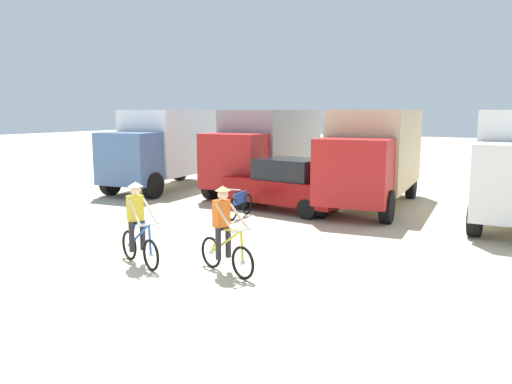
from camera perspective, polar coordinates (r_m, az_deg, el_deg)
The scene contains 8 objects.
ground_plane at distance 12.30m, azimuth -9.06°, elevation -7.12°, with size 120.00×120.00×0.00m, color beige.
box_truck_avon_van at distance 23.29m, azimuth -9.18°, elevation 5.03°, with size 3.06×6.96×3.35m.
box_truck_grey_hauler at distance 21.98m, azimuth 1.15°, elevation 4.92°, with size 2.87×6.91×3.35m.
box_truck_tan_camper at distance 18.96m, azimuth 12.43°, elevation 4.11°, with size 3.13×6.98×3.35m.
sedan_parked at distance 17.75m, azimuth 3.40°, elevation 0.77°, with size 4.38×2.23×1.76m.
cyclist_orange_shirt at distance 11.82m, azimuth -12.54°, elevation -3.64°, with size 1.64×0.76×1.82m.
cyclist_cowboy_hat at distance 10.98m, azimuth -3.40°, elevation -4.39°, with size 1.67×0.69×1.82m.
bicycle_spare at distance 16.71m, azimuth -1.72°, elevation -1.40°, with size 0.50×1.73×0.97m.
Camera 1 is at (7.66, -9.03, 3.34)m, focal length 37.40 mm.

